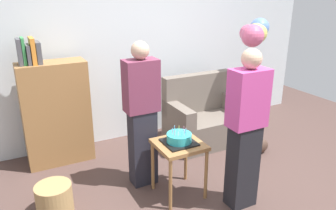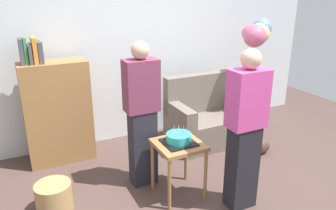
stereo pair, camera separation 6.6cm
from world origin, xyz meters
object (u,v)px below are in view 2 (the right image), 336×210
(bookshelf, at_px, (57,111))
(handbag, at_px, (261,147))
(person_holding_cake, at_px, (245,131))
(balloon_bunch, at_px, (257,33))
(wicker_basket, at_px, (54,197))
(side_table, at_px, (179,151))
(person_blowing_candles, at_px, (142,115))
(couch, at_px, (206,119))
(birthday_cake, at_px, (179,139))

(bookshelf, distance_m, handbag, 2.71)
(person_holding_cake, distance_m, balloon_bunch, 1.99)
(wicker_basket, relative_size, balloon_bunch, 0.21)
(side_table, bearing_deg, person_blowing_candles, 122.31)
(couch, bearing_deg, birthday_cake, -134.60)
(bookshelf, distance_m, birthday_cake, 1.69)
(couch, height_order, bookshelf, bookshelf)
(birthday_cake, xyz_separation_m, handbag, (1.43, 0.31, -0.56))
(side_table, bearing_deg, bookshelf, 126.44)
(person_blowing_candles, xyz_separation_m, person_holding_cake, (0.73, -0.84, 0.00))
(person_blowing_candles, bearing_deg, handbag, -9.64)
(person_holding_cake, bearing_deg, bookshelf, -52.50)
(balloon_bunch, bearing_deg, birthday_cake, -151.52)
(side_table, distance_m, handbag, 1.52)
(side_table, relative_size, wicker_basket, 1.69)
(birthday_cake, relative_size, person_holding_cake, 0.20)
(couch, height_order, person_holding_cake, person_holding_cake)
(side_table, distance_m, person_blowing_candles, 0.56)
(side_table, xyz_separation_m, wicker_basket, (-1.25, 0.29, -0.37))
(birthday_cake, bearing_deg, handbag, 12.24)
(handbag, bearing_deg, couch, 122.87)
(bookshelf, xyz_separation_m, side_table, (1.00, -1.36, -0.16))
(wicker_basket, height_order, handbag, wicker_basket)
(side_table, bearing_deg, balloon_bunch, 28.48)
(bookshelf, relative_size, person_blowing_candles, 0.99)
(person_blowing_candles, distance_m, wicker_basket, 1.22)
(side_table, bearing_deg, couch, 45.40)
(wicker_basket, bearing_deg, balloon_bunch, 12.18)
(bookshelf, relative_size, birthday_cake, 5.02)
(balloon_bunch, bearing_deg, handbag, -115.56)
(handbag, bearing_deg, person_blowing_candles, 177.26)
(person_blowing_candles, bearing_deg, birthday_cake, -64.60)
(couch, bearing_deg, wicker_basket, -162.55)
(birthday_cake, xyz_separation_m, balloon_bunch, (1.73, 0.94, 0.87))
(handbag, xyz_separation_m, balloon_bunch, (0.30, 0.63, 1.43))
(bookshelf, bearing_deg, person_holding_cake, -50.65)
(bookshelf, height_order, side_table, bookshelf)
(bookshelf, distance_m, side_table, 1.70)
(wicker_basket, height_order, balloon_bunch, balloon_bunch)
(person_blowing_candles, bearing_deg, person_holding_cake, -56.06)
(couch, relative_size, balloon_bunch, 0.64)
(bookshelf, relative_size, wicker_basket, 4.46)
(person_holding_cake, relative_size, balloon_bunch, 0.94)
(birthday_cake, distance_m, handbag, 1.56)
(birthday_cake, distance_m, person_blowing_candles, 0.49)
(person_blowing_candles, xyz_separation_m, balloon_bunch, (1.97, 0.55, 0.70))
(couch, bearing_deg, side_table, -134.60)
(bookshelf, relative_size, side_table, 2.63)
(side_table, height_order, person_blowing_candles, person_blowing_candles)
(person_holding_cake, bearing_deg, handbag, -143.05)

